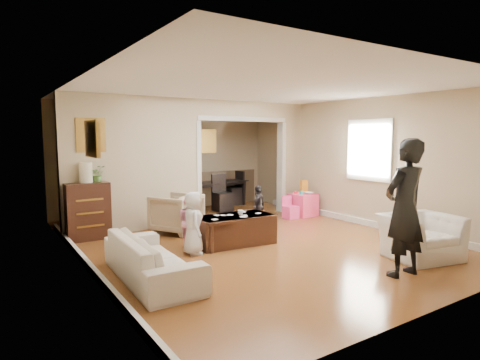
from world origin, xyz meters
TOP-DOWN VIEW (x-y plane):
  - floor at (0.00, 0.00)m, footprint 7.00×7.00m
  - partition_left at (-1.38, 1.80)m, footprint 2.75×0.18m
  - partition_right at (2.48, 1.80)m, footprint 0.55×0.18m
  - partition_header at (1.10, 1.80)m, footprint 2.22×0.18m
  - window_pane at (2.73, -0.40)m, footprint 0.03×0.95m
  - framed_art_partition at (-2.20, 1.70)m, footprint 0.45×0.03m
  - framed_art_sofa_wall at (-2.71, -0.60)m, footprint 0.03×0.55m
  - framed_art_alcove at (1.10, 3.44)m, footprint 0.45×0.03m
  - sofa at (-2.11, -0.95)m, footprint 0.81×1.94m
  - armchair_back at (-0.80, 1.20)m, footprint 1.09×1.10m
  - armchair_front at (1.60, -2.32)m, footprint 1.18×1.08m
  - dresser at (-2.33, 1.59)m, footprint 0.74×0.41m
  - table_lamp at (-2.33, 1.59)m, footprint 0.22×0.22m
  - potted_plant at (-2.13, 1.59)m, footprint 0.27×0.23m
  - coffee_table at (-0.32, -0.11)m, footprint 1.37×0.78m
  - coffee_cup at (-0.22, -0.16)m, footprint 0.10×0.10m
  - play_table at (2.32, 1.09)m, footprint 0.56×0.56m
  - cereal_box at (2.44, 1.19)m, footprint 0.20×0.08m
  - cyan_cup at (2.22, 1.04)m, footprint 0.08×0.08m
  - toy_block at (2.20, 1.21)m, footprint 0.10×0.09m
  - play_bowl at (2.37, 0.97)m, footprint 0.23×0.23m
  - dining_table at (1.06, 3.25)m, footprint 2.06×1.40m
  - adult_person at (0.70, -2.64)m, footprint 0.67×0.45m
  - child_kneel_a at (-1.17, -0.26)m, footprint 0.43×0.55m
  - child_kneel_b at (-1.02, 0.19)m, footprint 0.41×0.48m
  - child_toddler at (0.73, 0.64)m, footprint 0.53×0.46m
  - craft_papers at (-0.30, -0.10)m, footprint 1.01×0.50m

SIDE VIEW (x-z plane):
  - floor at x=0.00m, z-range 0.00..0.00m
  - coffee_table at x=-0.32m, z-range 0.00..0.49m
  - play_table at x=2.32m, z-range 0.00..0.51m
  - sofa at x=-2.11m, z-range 0.00..0.56m
  - armchair_front at x=1.60m, z-range 0.00..0.65m
  - dining_table at x=1.06m, z-range 0.00..0.67m
  - armchair_back at x=-0.80m, z-range 0.00..0.74m
  - child_kneel_b at x=-1.02m, z-range 0.00..0.84m
  - child_toddler at x=0.73m, z-range 0.00..0.86m
  - child_kneel_a at x=-1.17m, z-range 0.00..0.98m
  - craft_papers at x=-0.30m, z-range 0.49..0.50m
  - dresser at x=-2.33m, z-range 0.00..1.01m
  - toy_block at x=2.20m, z-range 0.51..0.56m
  - play_bowl at x=2.37m, z-range 0.51..0.56m
  - coffee_cup at x=-0.22m, z-range 0.49..0.58m
  - cyan_cup at x=2.22m, z-range 0.51..0.59m
  - cereal_box at x=2.44m, z-range 0.51..0.81m
  - adult_person at x=0.70m, z-range 0.00..1.81m
  - potted_plant at x=-2.13m, z-range 1.01..1.31m
  - table_lamp at x=-2.33m, z-range 1.01..1.37m
  - partition_left at x=-1.38m, z-range 0.00..2.60m
  - partition_right at x=2.48m, z-range 0.00..2.60m
  - window_pane at x=2.73m, z-range 1.00..2.10m
  - framed_art_alcove at x=1.10m, z-range 1.42..1.98m
  - framed_art_sofa_wall at x=-2.71m, z-range 1.60..2.00m
  - framed_art_partition at x=-2.20m, z-range 1.58..2.12m
  - partition_header at x=1.10m, z-range 2.25..2.60m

